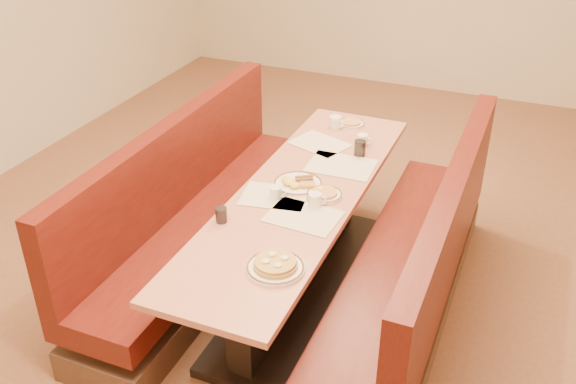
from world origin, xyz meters
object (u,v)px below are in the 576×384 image
at_px(eggs_plate, 297,183).
at_px(soda_tumbler_mid, 360,148).
at_px(coffee_mug_a, 315,200).
at_px(booth_left, 198,221).
at_px(coffee_mug_d, 336,122).
at_px(booth_right, 414,273).
at_px(soda_tumbler_near, 221,215).
at_px(coffee_mug_b, 276,193).
at_px(coffee_mug_c, 363,140).
at_px(diner_table, 299,244).
at_px(pancake_plate, 275,266).

height_order(eggs_plate, soda_tumbler_mid, soda_tumbler_mid).
bearing_deg(coffee_mug_a, booth_left, 154.76).
bearing_deg(coffee_mug_d, booth_right, -35.03).
xyz_separation_m(eggs_plate, soda_tumbler_near, (-0.24, -0.53, 0.03)).
xyz_separation_m(booth_right, eggs_plate, (-0.77, 0.06, 0.41)).
relative_size(coffee_mug_b, soda_tumbler_mid, 0.97).
relative_size(coffee_mug_c, coffee_mug_d, 0.91).
bearing_deg(booth_right, booth_left, 180.00).
relative_size(diner_table, coffee_mug_d, 21.52).
distance_m(coffee_mug_d, soda_tumbler_mid, 0.46).
distance_m(diner_table, coffee_mug_d, 1.06).
distance_m(coffee_mug_c, coffee_mug_d, 0.33).
bearing_deg(booth_left, booth_right, 0.00).
height_order(pancake_plate, soda_tumbler_near, soda_tumbler_near).
relative_size(booth_right, eggs_plate, 8.24).
xyz_separation_m(booth_right, pancake_plate, (-0.56, -0.76, 0.41)).
xyz_separation_m(diner_table, soda_tumbler_mid, (0.18, 0.61, 0.43)).
distance_m(eggs_plate, coffee_mug_d, 0.90).
relative_size(pancake_plate, soda_tumbler_mid, 2.79).
height_order(coffee_mug_a, soda_tumbler_near, soda_tumbler_near).
xyz_separation_m(eggs_plate, coffee_mug_c, (0.20, 0.70, 0.02)).
height_order(diner_table, coffee_mug_d, coffee_mug_d).
bearing_deg(soda_tumbler_mid, booth_left, -146.49).
bearing_deg(diner_table, soda_tumbler_near, -120.64).
bearing_deg(coffee_mug_c, booth_right, -56.05).
xyz_separation_m(booth_right, coffee_mug_c, (-0.57, 0.76, 0.43)).
bearing_deg(booth_left, coffee_mug_d, 56.95).
height_order(pancake_plate, eggs_plate, pancake_plate).
xyz_separation_m(diner_table, eggs_plate, (-0.04, 0.06, 0.39)).
height_order(coffee_mug_b, soda_tumbler_mid, soda_tumbler_mid).
height_order(pancake_plate, coffee_mug_d, coffee_mug_d).
relative_size(booth_right, coffee_mug_b, 24.15).
distance_m(coffee_mug_c, soda_tumbler_near, 1.31).
xyz_separation_m(diner_table, pancake_plate, (0.17, -0.76, 0.40)).
distance_m(pancake_plate, coffee_mug_b, 0.69).
bearing_deg(diner_table, booth_left, 180.00).
xyz_separation_m(coffee_mug_a, coffee_mug_b, (-0.24, -0.01, -0.00)).
xyz_separation_m(diner_table, booth_left, (-0.73, 0.00, -0.01)).
distance_m(booth_left, coffee_mug_b, 0.77).
relative_size(pancake_plate, eggs_plate, 0.98).
bearing_deg(booth_right, coffee_mug_a, -168.89).
bearing_deg(booth_left, diner_table, 0.00).
height_order(booth_right, eggs_plate, booth_right).
height_order(soda_tumbler_near, soda_tumbler_mid, soda_tumbler_mid).
height_order(pancake_plate, coffee_mug_b, coffee_mug_b).
height_order(booth_left, soda_tumbler_near, booth_left).
height_order(coffee_mug_a, coffee_mug_b, coffee_mug_a).
bearing_deg(coffee_mug_a, soda_tumbler_near, -157.43).
relative_size(diner_table, soda_tumbler_mid, 23.54).
height_order(booth_left, coffee_mug_a, booth_left).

